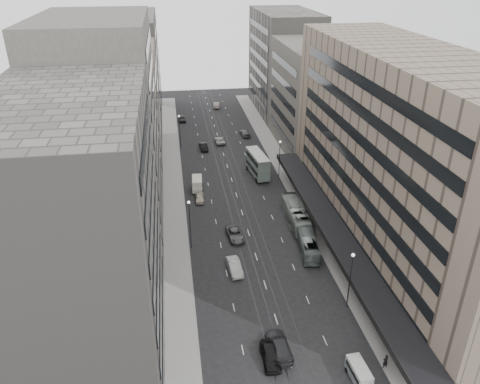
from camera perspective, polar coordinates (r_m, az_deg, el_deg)
ground at (r=66.06m, az=3.26°, el=-11.76°), size 220.00×220.00×0.00m
sidewalk_right at (r=99.83m, az=5.70°, el=2.36°), size 4.00×125.00×0.15m
sidewalk_left at (r=97.05m, az=-8.19°, el=1.47°), size 4.00×125.00×0.15m
department_store at (r=71.96m, az=19.26°, el=3.90°), size 19.20×60.00×30.00m
building_right_mid at (r=111.46m, az=9.02°, el=11.31°), size 15.00×28.00×24.00m
building_right_far at (r=139.14m, az=5.40°, el=15.42°), size 15.00×32.00×28.00m
building_left_a at (r=50.85m, az=-18.89°, el=-5.74°), size 15.00×28.00×30.00m
building_left_b at (r=74.21m, az=-16.10°, el=6.75°), size 15.00×26.00×34.00m
building_left_c at (r=101.11m, az=-14.21°, el=9.52°), size 15.00×28.00×25.00m
building_left_d at (r=132.65m, az=-13.24°, el=14.29°), size 15.00×38.00×28.00m
lamp_right_near at (r=61.63m, az=13.34°, el=-9.70°), size 0.44×0.44×8.32m
lamp_right_far at (r=95.05m, az=4.85°, el=4.48°), size 0.44×0.44×8.32m
lamp_left_near at (r=72.05m, az=-6.16°, el=-3.29°), size 0.44×0.44×8.32m
lamp_left_far at (r=111.41m, az=-7.37°, el=7.74°), size 0.44×0.44×8.32m
bus_near at (r=73.89m, az=8.17°, el=-6.03°), size 3.63×10.43×2.85m
bus_far at (r=80.70m, az=6.78°, el=-2.70°), size 3.13×11.94×3.31m
double_decker at (r=97.19m, az=2.15°, el=3.46°), size 3.73×9.31×4.96m
vw_microbus at (r=55.35m, az=14.29°, el=-20.54°), size 1.94×3.90×2.06m
panel_van at (r=91.62m, az=-5.24°, el=1.02°), size 2.29×4.34×2.67m
sedan_0 at (r=56.04m, az=3.70°, el=-19.27°), size 1.95×4.78×1.63m
sedan_1 at (r=68.81m, az=-0.67°, el=-9.09°), size 2.11×4.99×1.60m
sedan_2 at (r=76.33m, az=-0.61°, el=-5.18°), size 2.97×5.41×1.44m
sedan_3 at (r=57.11m, az=4.78°, el=-18.17°), size 2.57×5.92×1.70m
sedan_4 at (r=88.04m, az=-4.91°, el=-0.66°), size 1.90×4.23×1.41m
sedan_5 at (r=111.74m, az=-4.46°, el=5.52°), size 2.06×4.75×1.52m
sedan_6 at (r=115.81m, az=-2.49°, el=6.31°), size 2.40×4.96×1.36m
sedan_7 at (r=120.61m, az=0.59°, el=7.21°), size 2.39×5.24×1.49m
sedan_8 at (r=132.90m, az=-7.07°, el=8.90°), size 2.10×4.69×1.57m
sedan_9 at (r=144.78m, az=-2.91°, el=10.57°), size 2.15×5.10×1.64m
pedestrian at (r=57.30m, az=17.30°, el=-19.11°), size 0.75×0.57×1.84m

